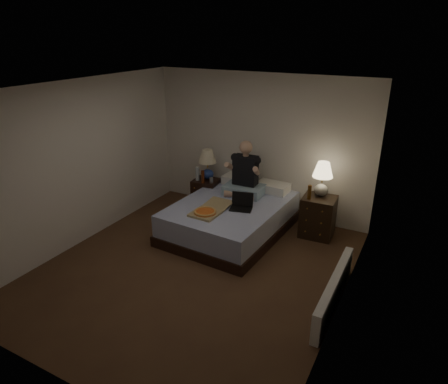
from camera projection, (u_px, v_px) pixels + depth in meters
The scene contains 19 objects.
floor at pixel (194, 268), 5.66m from camera, with size 4.00×4.50×0.00m, color brown.
ceiling at pixel (188, 88), 4.72m from camera, with size 4.00×4.50×0.00m, color white.
wall_back at pixel (260, 145), 7.03m from camera, with size 4.00×2.50×0.00m, color silver.
wall_front at pixel (48, 273), 3.35m from camera, with size 4.00×2.50×0.00m, color silver.
wall_left at pixel (80, 164), 6.06m from camera, with size 4.50×2.50×0.00m, color silver.
wall_right at pixel (348, 219), 4.32m from camera, with size 4.50×2.50×0.00m, color silver.
bed at pixel (230, 218), 6.60m from camera, with size 1.57×2.09×0.52m, color #5465A8.
nightstand_left at pixel (206, 195), 7.42m from camera, with size 0.45×0.41×0.59m, color black.
nightstand_right at pixel (318, 217), 6.46m from camera, with size 0.52×0.46×0.67m, color black.
lamp_left at pixel (207, 165), 7.25m from camera, with size 0.32×0.32×0.56m, color #273F90, non-canonical shape.
lamp_right at pixel (322, 179), 6.31m from camera, with size 0.32×0.32×0.56m, color gray, non-canonical shape.
water_bottle at pixel (197, 174), 7.25m from camera, with size 0.07×0.07×0.25m, color silver.
soda_can at pixel (211, 180), 7.14m from camera, with size 0.07×0.07×0.10m, color #A3A39E.
beer_bottle_left at pixel (203, 177), 7.12m from camera, with size 0.06×0.06×0.23m, color #52200B.
beer_bottle_right at pixel (309, 192), 6.24m from camera, with size 0.06×0.06×0.23m, color #542F0C.
person at pixel (244, 168), 6.68m from camera, with size 0.66×0.52×0.93m, color black, non-canonical shape.
laptop at pixel (241, 202), 6.23m from camera, with size 0.34×0.28×0.24m, color black, non-canonical shape.
pizza_box at pixel (205, 212), 6.08m from camera, with size 0.40×0.76×0.08m, color tan, non-canonical shape.
radiator at pixel (334, 291), 4.85m from camera, with size 0.10×1.60×0.40m, color white.
Camera 1 is at (2.65, -4.06, 3.15)m, focal length 32.00 mm.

